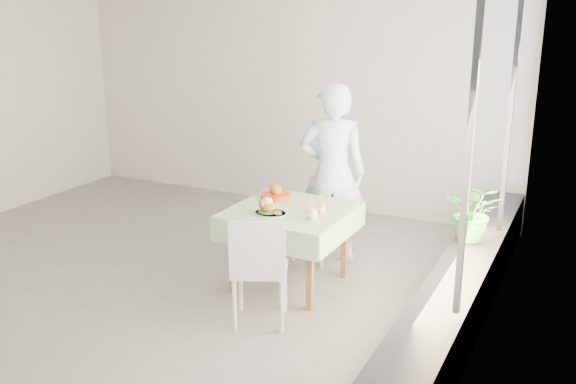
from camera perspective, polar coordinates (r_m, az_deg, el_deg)
The scene contains 14 objects.
floor at distance 6.56m, azimuth -10.04°, elevation -6.48°, with size 6.00×6.00×0.00m, color #63615E.
wall_back at distance 8.27m, azimuth -0.21°, elevation 8.55°, with size 6.00×0.02×2.80m, color silver.
wall_right at distance 5.00m, azimuth 18.11°, elevation 2.68°, with size 0.02×5.00×2.80m, color silver.
window_pane at distance 4.96m, azimuth 18.02°, elevation 5.52°, with size 0.01×4.80×2.18m, color #D1E0F9.
window_ledge at distance 5.40m, azimuth 14.93°, elevation -9.01°, with size 0.40×4.80×0.50m, color black.
cafe_table at distance 5.87m, azimuth 0.22°, elevation -4.13°, with size 1.06×1.06×0.74m.
chair_far at distance 6.56m, azimuth 2.56°, elevation -3.83°, with size 0.44×0.44×0.83m.
chair_near at distance 5.27m, azimuth -2.49°, elevation -8.65°, with size 0.57×0.57×0.93m.
diner at distance 6.37m, azimuth 3.96°, elevation 1.66°, with size 0.66×0.43×1.81m, color #97C6F2.
main_dish at distance 5.63m, azimuth -1.72°, elevation -1.50°, with size 0.29×0.29×0.15m.
juice_cup_orange at distance 5.65m, azimuth 2.98°, elevation -1.35°, with size 0.09×0.09×0.24m.
juice_cup_lemonade at distance 5.50m, azimuth 2.20°, elevation -1.85°, with size 0.09×0.09×0.25m.
second_dish at distance 6.09m, azimuth -1.09°, elevation -0.21°, with size 0.29×0.29×0.14m.
potted_plant at distance 5.86m, azimuth 16.19°, elevation -1.70°, with size 0.48×0.41×0.53m, color #33822B.
Camera 1 is at (3.65, -4.84, 2.50)m, focal length 40.00 mm.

